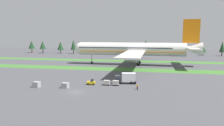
{
  "coord_description": "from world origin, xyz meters",
  "views": [
    {
      "loc": [
        20.27,
        -52.16,
        15.65
      ],
      "look_at": [
        3.92,
        33.46,
        4.0
      ],
      "focal_mm": 32.15,
      "sensor_mm": 36.0,
      "label": 1
    }
  ],
  "objects_px": {
    "catering_truck": "(126,78)",
    "uld_container_1": "(65,85)",
    "cargo_dolly_lead": "(107,82)",
    "uld_container_0": "(37,85)",
    "airliner": "(135,49)",
    "baggage_tug": "(91,82)",
    "taxiway_marker_1": "(72,69)",
    "ground_crew_marshaller": "(137,86)",
    "cargo_dolly_second": "(116,83)",
    "taxiway_marker_0": "(74,68)"
  },
  "relations": [
    {
      "from": "airliner",
      "to": "taxiway_marker_0",
      "type": "xyz_separation_m",
      "value": [
        -27.68,
        -19.75,
        -8.43
      ]
    },
    {
      "from": "baggage_tug",
      "to": "ground_crew_marshaller",
      "type": "xyz_separation_m",
      "value": [
        15.08,
        -3.28,
        0.13
      ]
    },
    {
      "from": "airliner",
      "to": "cargo_dolly_second",
      "type": "distance_m",
      "value": 48.56
    },
    {
      "from": "cargo_dolly_lead",
      "to": "catering_truck",
      "type": "xyz_separation_m",
      "value": [
        5.82,
        3.34,
        1.03
      ]
    },
    {
      "from": "airliner",
      "to": "uld_container_0",
      "type": "xyz_separation_m",
      "value": [
        -25.9,
        -54.94,
        -7.83
      ]
    },
    {
      "from": "cargo_dolly_lead",
      "to": "taxiway_marker_0",
      "type": "relative_size",
      "value": 4.17
    },
    {
      "from": "airliner",
      "to": "uld_container_1",
      "type": "distance_m",
      "value": 57.21
    },
    {
      "from": "uld_container_1",
      "to": "taxiway_marker_0",
      "type": "distance_m",
      "value": 36.03
    },
    {
      "from": "airliner",
      "to": "cargo_dolly_lead",
      "type": "xyz_separation_m",
      "value": [
        -5.21,
        -48.11,
        -7.78
      ]
    },
    {
      "from": "baggage_tug",
      "to": "cargo_dolly_lead",
      "type": "xyz_separation_m",
      "value": [
        5.01,
        0.41,
        0.1
      ]
    },
    {
      "from": "cargo_dolly_second",
      "to": "taxiway_marker_1",
      "type": "relative_size",
      "value": 4.36
    },
    {
      "from": "taxiway_marker_0",
      "to": "baggage_tug",
      "type": "bearing_deg",
      "value": -58.74
    },
    {
      "from": "uld_container_1",
      "to": "cargo_dolly_second",
      "type": "bearing_deg",
      "value": 23.24
    },
    {
      "from": "cargo_dolly_lead",
      "to": "uld_container_0",
      "type": "distance_m",
      "value": 21.78
    },
    {
      "from": "taxiway_marker_0",
      "to": "ground_crew_marshaller",
      "type": "bearing_deg",
      "value": -44.57
    },
    {
      "from": "catering_truck",
      "to": "taxiway_marker_1",
      "type": "distance_m",
      "value": 37.49
    },
    {
      "from": "baggage_tug",
      "to": "catering_truck",
      "type": "relative_size",
      "value": 0.38
    },
    {
      "from": "baggage_tug",
      "to": "taxiway_marker_1",
      "type": "relative_size",
      "value": 5.08
    },
    {
      "from": "cargo_dolly_lead",
      "to": "taxiway_marker_1",
      "type": "height_order",
      "value": "cargo_dolly_lead"
    },
    {
      "from": "uld_container_0",
      "to": "taxiway_marker_0",
      "type": "relative_size",
      "value": 3.6
    },
    {
      "from": "ground_crew_marshaller",
      "to": "airliner",
      "type": "bearing_deg",
      "value": 136.25
    },
    {
      "from": "cargo_dolly_lead",
      "to": "uld_container_1",
      "type": "relative_size",
      "value": 1.16
    },
    {
      "from": "uld_container_0",
      "to": "taxiway_marker_0",
      "type": "height_order",
      "value": "uld_container_0"
    },
    {
      "from": "cargo_dolly_lead",
      "to": "uld_container_0",
      "type": "relative_size",
      "value": 1.16
    },
    {
      "from": "cargo_dolly_lead",
      "to": "cargo_dolly_second",
      "type": "distance_m",
      "value": 2.9
    },
    {
      "from": "taxiway_marker_1",
      "to": "airliner",
      "type": "bearing_deg",
      "value": 36.52
    },
    {
      "from": "catering_truck",
      "to": "uld_container_1",
      "type": "bearing_deg",
      "value": 111.3
    },
    {
      "from": "catering_truck",
      "to": "taxiway_marker_0",
      "type": "bearing_deg",
      "value": 41.65
    },
    {
      "from": "baggage_tug",
      "to": "catering_truck",
      "type": "bearing_deg",
      "value": -75.58
    },
    {
      "from": "ground_crew_marshaller",
      "to": "uld_container_1",
      "type": "distance_m",
      "value": 21.82
    },
    {
      "from": "airliner",
      "to": "baggage_tug",
      "type": "bearing_deg",
      "value": 169.41
    },
    {
      "from": "catering_truck",
      "to": "taxiway_marker_0",
      "type": "distance_m",
      "value": 37.8
    },
    {
      "from": "uld_container_0",
      "to": "uld_container_1",
      "type": "relative_size",
      "value": 1.0
    },
    {
      "from": "airliner",
      "to": "cargo_dolly_lead",
      "type": "height_order",
      "value": "airliner"
    },
    {
      "from": "airliner",
      "to": "ground_crew_marshaller",
      "type": "relative_size",
      "value": 48.58
    },
    {
      "from": "taxiway_marker_0",
      "to": "uld_container_1",
      "type": "bearing_deg",
      "value": -72.49
    },
    {
      "from": "uld_container_1",
      "to": "ground_crew_marshaller",
      "type": "bearing_deg",
      "value": 6.07
    },
    {
      "from": "cargo_dolly_second",
      "to": "catering_truck",
      "type": "distance_m",
      "value": 4.39
    },
    {
      "from": "cargo_dolly_second",
      "to": "uld_container_0",
      "type": "xyz_separation_m",
      "value": [
        -23.58,
        -7.06,
        -0.05
      ]
    },
    {
      "from": "airliner",
      "to": "catering_truck",
      "type": "relative_size",
      "value": 11.77
    },
    {
      "from": "ground_crew_marshaller",
      "to": "taxiway_marker_1",
      "type": "xyz_separation_m",
      "value": [
        -33.15,
        30.84,
        -0.68
      ]
    },
    {
      "from": "uld_container_0",
      "to": "catering_truck",
      "type": "bearing_deg",
      "value": 20.98
    },
    {
      "from": "uld_container_1",
      "to": "taxiway_marker_0",
      "type": "bearing_deg",
      "value": 107.51
    },
    {
      "from": "cargo_dolly_lead",
      "to": "uld_container_1",
      "type": "bearing_deg",
      "value": 112.63
    },
    {
      "from": "uld_container_0",
      "to": "ground_crew_marshaller",
      "type": "bearing_deg",
      "value": 5.82
    },
    {
      "from": "airliner",
      "to": "cargo_dolly_lead",
      "type": "relative_size",
      "value": 36.52
    },
    {
      "from": "catering_truck",
      "to": "uld_container_1",
      "type": "xyz_separation_m",
      "value": [
        -17.45,
        -9.34,
        -1.13
      ]
    },
    {
      "from": "cargo_dolly_second",
      "to": "uld_container_0",
      "type": "distance_m",
      "value": 24.61
    },
    {
      "from": "uld_container_1",
      "to": "catering_truck",
      "type": "bearing_deg",
      "value": 28.15
    },
    {
      "from": "airliner",
      "to": "uld_container_1",
      "type": "xyz_separation_m",
      "value": [
        -16.84,
        -54.11,
        -7.88
      ]
    }
  ]
}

